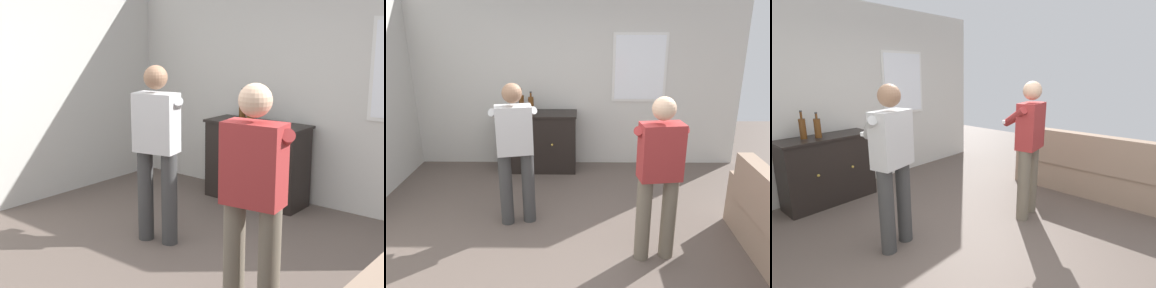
# 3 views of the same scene
# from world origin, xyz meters

# --- Properties ---
(wall_back_with_window) EXTENTS (5.20, 0.15, 2.80)m
(wall_back_with_window) POSITION_xyz_m (0.02, 2.66, 1.40)
(wall_back_with_window) COLOR beige
(wall_back_with_window) RESTS_ON ground
(sideboard_cabinet) EXTENTS (1.22, 0.49, 0.94)m
(sideboard_cabinet) POSITION_xyz_m (-0.60, 2.30, 0.47)
(sideboard_cabinet) COLOR black
(sideboard_cabinet) RESTS_ON ground
(bottle_wine_green) EXTENTS (0.08, 0.08, 0.34)m
(bottle_wine_green) POSITION_xyz_m (-0.69, 2.28, 1.07)
(bottle_wine_green) COLOR #593314
(bottle_wine_green) RESTS_ON sideboard_cabinet
(bottle_liquor_amber) EXTENTS (0.08, 0.08, 0.37)m
(bottle_liquor_amber) POSITION_xyz_m (-0.85, 2.35, 1.08)
(bottle_liquor_amber) COLOR #593314
(bottle_liquor_amber) RESTS_ON sideboard_cabinet
(person_standing_left) EXTENTS (0.54, 0.51, 1.68)m
(person_standing_left) POSITION_xyz_m (-0.68, 0.70, 0.94)
(person_standing_left) COLOR #383838
(person_standing_left) RESTS_ON ground
(person_standing_right) EXTENTS (0.55, 0.50, 1.68)m
(person_standing_right) POSITION_xyz_m (0.82, 0.02, 0.94)
(person_standing_right) COLOR #6B6051
(person_standing_right) RESTS_ON ground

